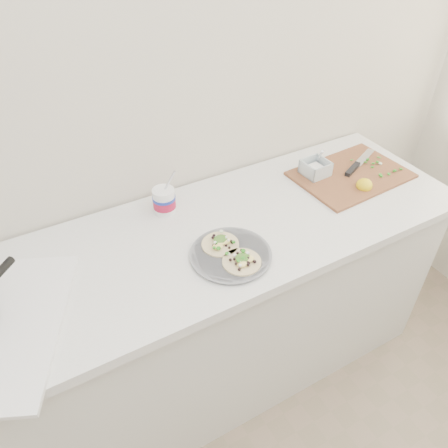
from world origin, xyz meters
TOP-DOWN VIEW (x-y plane):
  - counter at (0.00, 1.43)m, footprint 2.44×0.66m
  - taco_plate at (0.22, 1.27)m, footprint 0.28×0.28m
  - tub at (0.13, 1.61)m, footprint 0.09×0.09m
  - cutboard at (0.91, 1.47)m, footprint 0.49×0.36m

SIDE VIEW (x-z plane):
  - counter at x=0.00m, z-range 0.00..0.90m
  - taco_plate at x=0.22m, z-range 0.90..0.94m
  - cutboard at x=0.91m, z-range 0.88..0.95m
  - tub at x=0.13m, z-range 0.87..1.06m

